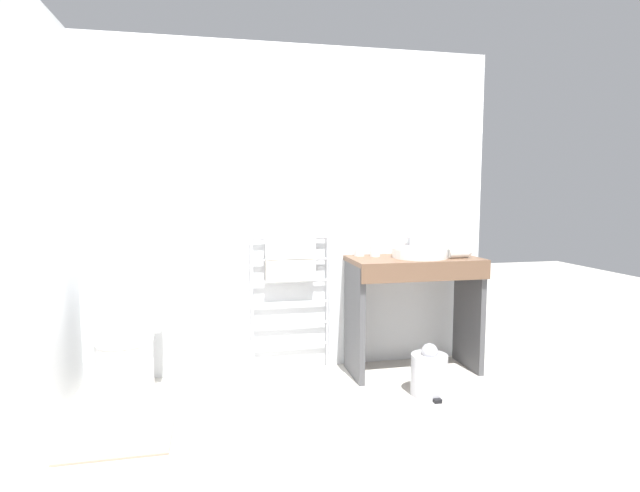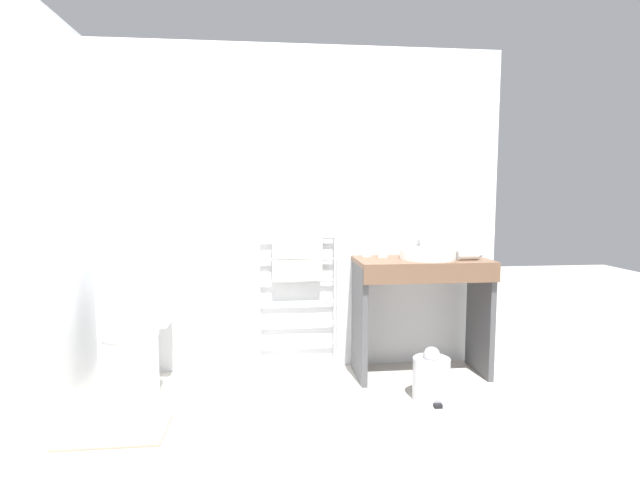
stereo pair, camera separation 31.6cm
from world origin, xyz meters
name	(u,v)px [view 1 (the left image)]	position (x,y,z in m)	size (l,w,h in m)	color
ground_plane	(322,448)	(0.00, 0.00, 0.00)	(12.00, 12.00, 0.00)	beige
wall_back	(285,210)	(0.00, 1.28, 1.19)	(3.12, 0.12, 2.39)	silver
wall_side	(34,217)	(-1.50, 0.61, 1.19)	(0.12, 1.83, 2.39)	silver
toilet	(127,347)	(-1.09, 0.86, 0.35)	(0.40, 0.51, 0.79)	white
towel_radiator	(291,273)	(0.02, 1.17, 0.74)	(0.59, 0.06, 1.04)	silver
vanity_counter	(414,295)	(0.90, 0.95, 0.58)	(0.94, 0.49, 0.85)	brown
sink_basin	(420,252)	(0.94, 0.96, 0.89)	(0.40, 0.40, 0.07)	white
faucet	(409,242)	(0.94, 1.16, 0.95)	(0.02, 0.10, 0.14)	silver
cup_near_wall	(359,251)	(0.53, 1.13, 0.89)	(0.08, 0.08, 0.08)	white
cup_near_edge	(375,251)	(0.64, 1.08, 0.89)	(0.08, 0.08, 0.08)	white
hair_dryer	(459,253)	(1.21, 0.88, 0.89)	(0.19, 0.15, 0.07)	white
trash_bin	(429,373)	(0.84, 0.53, 0.15)	(0.24, 0.27, 0.35)	#B7B7BC
bath_mat	(117,442)	(-1.06, 0.27, 0.01)	(0.56, 0.36, 0.01)	gray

